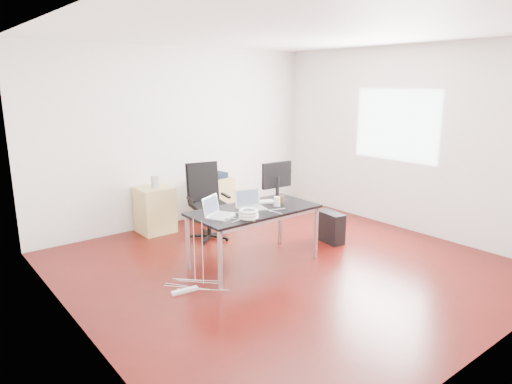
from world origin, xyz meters
TOP-DOWN VIEW (x-y plane):
  - room_shell at (0.04, 0.00)m, footprint 5.00×5.00m
  - desk at (-0.26, 0.26)m, footprint 1.60×0.80m
  - office_chair at (-0.14, 1.54)m, footprint 0.57×0.59m
  - filing_cabinet_left at (-0.65, 2.23)m, footprint 0.50×0.50m
  - filing_cabinet_right at (0.46, 2.23)m, footprint 0.50×0.50m
  - pc_tower at (1.11, 0.23)m, footprint 0.26×0.47m
  - wastebasket at (0.23, 2.17)m, footprint 0.31×0.31m
  - power_strip at (-1.36, 0.11)m, footprint 0.31×0.10m
  - laptop_left at (-0.80, 0.28)m, footprint 0.41×0.38m
  - laptop_right at (-0.29, 0.29)m, footprint 0.38×0.32m
  - monitor at (0.24, 0.42)m, footprint 0.45×0.26m
  - keyboard at (-0.06, 0.45)m, footprint 0.46×0.29m
  - cup_white at (0.04, 0.18)m, footprint 0.09×0.09m
  - cup_brown at (0.19, 0.26)m, footprint 0.09×0.09m
  - cable_coil at (-0.56, -0.02)m, footprint 0.24×0.24m
  - power_adapter at (-0.47, 0.05)m, footprint 0.08×0.08m
  - speaker at (-0.64, 2.19)m, footprint 0.10×0.09m
  - navy_garment at (0.49, 2.21)m, footprint 0.33×0.29m

SIDE VIEW (x-z plane):
  - power_strip at x=-1.36m, z-range 0.00..0.04m
  - wastebasket at x=0.23m, z-range 0.00..0.28m
  - pc_tower at x=1.11m, z-range 0.00..0.44m
  - filing_cabinet_left at x=-0.65m, z-range 0.00..0.70m
  - filing_cabinet_right at x=0.46m, z-range 0.00..0.70m
  - office_chair at x=-0.14m, z-range 0.06..1.15m
  - desk at x=-0.26m, z-range 0.31..1.04m
  - keyboard at x=-0.06m, z-range 0.73..0.75m
  - power_adapter at x=-0.47m, z-range 0.73..0.76m
  - navy_garment at x=0.49m, z-range 0.70..0.79m
  - cup_brown at x=0.19m, z-range 0.73..0.83m
  - cable_coil at x=-0.56m, z-range 0.73..0.84m
  - laptop_left at x=-0.80m, z-range 0.67..0.90m
  - laptop_right at x=-0.29m, z-range 0.67..0.90m
  - speaker at x=-0.64m, z-range 0.70..0.88m
  - cup_white at x=0.04m, z-range 0.73..0.85m
  - monitor at x=0.24m, z-range 0.76..1.27m
  - room_shell at x=0.04m, z-range -1.10..3.90m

